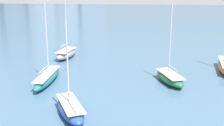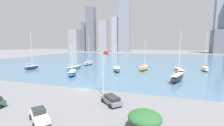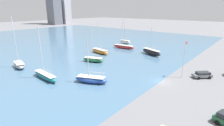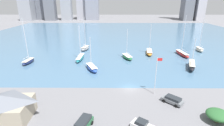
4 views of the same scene
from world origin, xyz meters
TOP-DOWN VIEW (x-y plane):
  - harbor_water at (0.00, 70.00)m, footprint 180.00×140.00m
  - sailboat_blue at (-11.24, 12.40)m, footprint 5.55×8.23m
  - sailboat_teal at (-16.88, 22.95)m, footprint 2.48×10.27m
  - sailboat_green at (1.19, 24.35)m, footprint 4.83×7.69m
  - sailboat_gray at (-17.12, 36.89)m, footprint 4.02×7.30m

SIDE VIEW (x-z plane):
  - harbor_water at x=0.00m, z-range 0.00..0.00m
  - sailboat_green at x=1.19m, z-range -4.89..6.54m
  - sailboat_teal at x=-16.88m, z-range -5.60..7.29m
  - sailboat_blue at x=-11.24m, z-range -4.51..6.26m
  - sailboat_gray at x=-17.12m, z-range -6.49..8.36m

